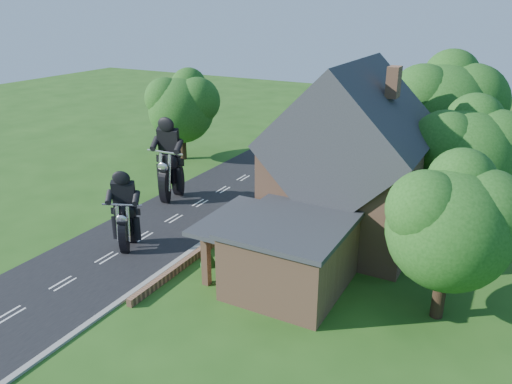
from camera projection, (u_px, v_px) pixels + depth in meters
The scene contains 19 objects.
ground at pixel (143, 237), 29.66m from camera, with size 120.00×120.00×0.00m, color #224D15.
road at pixel (143, 237), 29.66m from camera, with size 7.00×80.00×0.02m, color black.
kerb at pixel (193, 249), 28.01m from camera, with size 0.30×80.00×0.12m, color gray.
garden_wall at pixel (247, 218), 31.78m from camera, with size 0.30×22.00×0.40m, color #91654A.
house at pixel (350, 166), 28.37m from camera, with size 9.54×8.64×10.24m.
annex at pixel (288, 253), 23.98m from camera, with size 7.05×5.94×3.44m.
tree_annex_side at pixel (460, 221), 20.44m from camera, with size 5.64×5.20×7.48m.
tree_house_right at pixel (474, 155), 27.47m from camera, with size 6.51×6.00×8.40m.
tree_behind_house at pixel (450, 108), 34.38m from camera, with size 7.81×7.20×10.08m.
tree_behind_left at pixel (368, 105), 38.04m from camera, with size 6.94×6.40×9.16m.
tree_far_road at pixel (185, 105), 42.56m from camera, with size 6.08×5.60×7.84m.
shrub_a at pixel (208, 256), 26.28m from camera, with size 0.90×0.90×1.10m, color #113611.
shrub_b at pixel (232, 237), 28.34m from camera, with size 0.90×0.90×1.10m, color #113611.
shrub_c at pixel (253, 221), 30.39m from camera, with size 0.90×0.90×1.10m, color #113611.
shrub_d at pixel (288, 195), 34.50m from camera, with size 0.90×0.90×1.10m, color #113611.
shrub_e at pixel (302, 184), 36.55m from camera, with size 0.90×0.90×1.10m, color #113611.
shrub_f at pixel (315, 175), 38.60m from camera, with size 0.90×0.90×1.10m, color #113611.
motorcycle_lead at pixel (128, 237), 28.05m from camera, with size 0.38×1.50×1.40m, color black, non-canonical shape.
motorcycle_follow at pixel (172, 187), 34.97m from camera, with size 0.48×1.91×1.78m, color black, non-canonical shape.
Camera 1 is at (18.66, -20.31, 13.10)m, focal length 35.00 mm.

